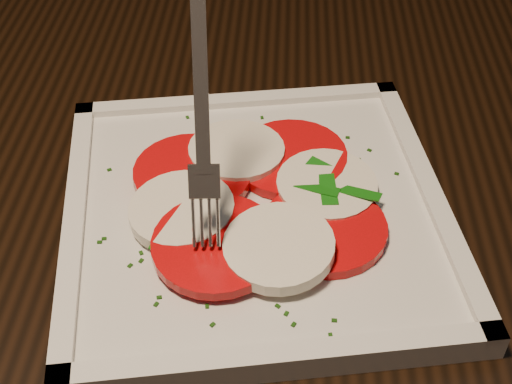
# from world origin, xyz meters

# --- Properties ---
(table) EXTENTS (1.24, 0.86, 0.75)m
(table) POSITION_xyz_m (0.13, 0.15, 0.65)
(table) COLOR black
(table) RESTS_ON ground
(plate) EXTENTS (0.31, 0.31, 0.01)m
(plate) POSITION_xyz_m (0.18, 0.17, 0.76)
(plate) COLOR silver
(plate) RESTS_ON table
(caprese_salad) EXTENTS (0.23, 0.23, 0.02)m
(caprese_salad) POSITION_xyz_m (0.18, 0.17, 0.77)
(caprese_salad) COLOR red
(caprese_salad) RESTS_ON plate
(fork) EXTENTS (0.03, 0.08, 0.17)m
(fork) POSITION_xyz_m (0.14, 0.16, 0.87)
(fork) COLOR white
(fork) RESTS_ON caprese_salad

